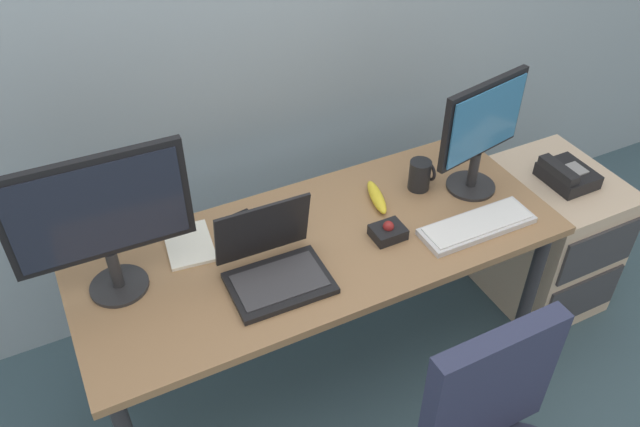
# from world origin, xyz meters

# --- Properties ---
(ground_plane) EXTENTS (8.00, 8.00, 0.00)m
(ground_plane) POSITION_xyz_m (0.00, 0.00, 0.00)
(ground_plane) COLOR #39525E
(desk) EXTENTS (1.64, 0.66, 0.70)m
(desk) POSITION_xyz_m (0.00, 0.00, 0.63)
(desk) COLOR #99714C
(desk) RESTS_ON ground
(file_cabinet) EXTENTS (0.42, 0.53, 0.62)m
(file_cabinet) POSITION_xyz_m (1.07, -0.02, 0.31)
(file_cabinet) COLOR beige
(file_cabinet) RESTS_ON ground
(desk_phone) EXTENTS (0.17, 0.20, 0.09)m
(desk_phone) POSITION_xyz_m (1.06, -0.04, 0.65)
(desk_phone) COLOR black
(desk_phone) RESTS_ON file_cabinet
(monitor_main) EXTENTS (0.52, 0.18, 0.48)m
(monitor_main) POSITION_xyz_m (-0.65, 0.08, 0.99)
(monitor_main) COLOR #262628
(monitor_main) RESTS_ON desk
(monitor_side) EXTENTS (0.38, 0.18, 0.43)m
(monitor_side) POSITION_xyz_m (0.63, 0.02, 0.95)
(monitor_side) COLOR #262628
(monitor_side) RESTS_ON desk
(keyboard) EXTENTS (0.41, 0.14, 0.03)m
(keyboard) POSITION_xyz_m (0.51, -0.18, 0.72)
(keyboard) COLOR silver
(keyboard) RESTS_ON desk
(laptop) EXTENTS (0.32, 0.27, 0.24)m
(laptop) POSITION_xyz_m (-0.20, -0.08, 0.76)
(laptop) COLOR black
(laptop) RESTS_ON desk
(trackball_mouse) EXTENTS (0.11, 0.09, 0.07)m
(trackball_mouse) POSITION_xyz_m (0.21, -0.08, 0.72)
(trackball_mouse) COLOR black
(trackball_mouse) RESTS_ON desk
(coffee_mug) EXTENTS (0.09, 0.08, 0.12)m
(coffee_mug) POSITION_xyz_m (0.46, 0.10, 0.76)
(coffee_mug) COLOR black
(coffee_mug) RESTS_ON desk
(paper_notepad) EXTENTS (0.17, 0.22, 0.01)m
(paper_notepad) POSITION_xyz_m (-0.40, 0.17, 0.71)
(paper_notepad) COLOR white
(paper_notepad) RESTS_ON desk
(cell_phone) EXTENTS (0.09, 0.15, 0.01)m
(cell_phone) POSITION_xyz_m (-0.18, 0.19, 0.71)
(cell_phone) COLOR black
(cell_phone) RESTS_ON desk
(banana) EXTENTS (0.09, 0.20, 0.04)m
(banana) POSITION_xyz_m (0.28, 0.10, 0.72)
(banana) COLOR yellow
(banana) RESTS_ON desk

